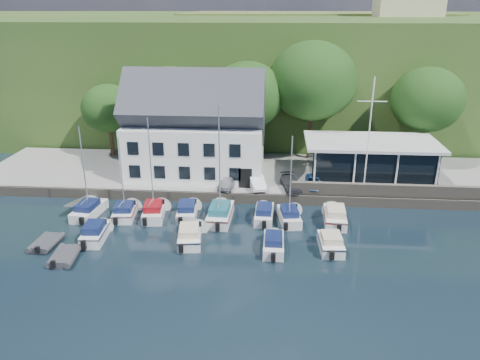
{
  "coord_description": "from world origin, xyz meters",
  "views": [
    {
      "loc": [
        1.34,
        -30.23,
        18.07
      ],
      "look_at": [
        -1.75,
        9.0,
        3.13
      ],
      "focal_mm": 35.0,
      "sensor_mm": 36.0,
      "label": 1
    }
  ],
  "objects": [
    {
      "name": "ground",
      "position": [
        0.0,
        0.0,
        0.0
      ],
      "size": [
        180.0,
        180.0,
        0.0
      ],
      "primitive_type": "plane",
      "color": "black",
      "rests_on": "ground"
    },
    {
      "name": "gangway",
      "position": [
        -16.5,
        9.0,
        0.0
      ],
      "size": [
        1.2,
        6.0,
        1.4
      ],
      "primitive_type": null,
      "color": "#BCBDC1",
      "rests_on": "ground"
    },
    {
      "name": "quay_face",
      "position": [
        0.0,
        11.0,
        0.5
      ],
      "size": [
        60.0,
        0.3,
        1.0
      ],
      "primitive_type": "cube",
      "color": "#615A4D",
      "rests_on": "ground"
    },
    {
      "name": "boat_r1_1",
      "position": [
        -11.96,
        7.07,
        4.11
      ],
      "size": [
        2.51,
        5.27,
        8.22
      ],
      "primitive_type": null,
      "rotation": [
        0.0,
        0.0,
        0.12
      ],
      "color": "silver",
      "rests_on": "ground"
    },
    {
      "name": "club_pavilion",
      "position": [
        11.0,
        16.0,
        3.05
      ],
      "size": [
        13.2,
        7.2,
        4.1
      ],
      "primitive_type": null,
      "color": "black",
      "rests_on": "quay"
    },
    {
      "name": "hillside",
      "position": [
        0.0,
        62.0,
        8.0
      ],
      "size": [
        160.0,
        75.0,
        16.0
      ],
      "primitive_type": "cube",
      "color": "#2D4A1B",
      "rests_on": "ground"
    },
    {
      "name": "tree_0",
      "position": [
        -18.01,
        21.76,
        5.24
      ],
      "size": [
        6.2,
        6.2,
        8.48
      ],
      "primitive_type": null,
      "color": "#173510",
      "rests_on": "quay"
    },
    {
      "name": "boat_r2_0",
      "position": [
        -13.06,
        2.72,
        0.75
      ],
      "size": [
        2.18,
        5.49,
        1.5
      ],
      "primitive_type": null,
      "rotation": [
        0.0,
        0.0,
        0.07
      ],
      "color": "silver",
      "rests_on": "ground"
    },
    {
      "name": "car_dgrey",
      "position": [
        2.97,
        12.63,
        1.57
      ],
      "size": [
        2.37,
        4.17,
        1.14
      ],
      "primitive_type": "imported",
      "rotation": [
        0.0,
        0.0,
        0.21
      ],
      "color": "#2E2F34",
      "rests_on": "quay"
    },
    {
      "name": "boat_r2_2",
      "position": [
        -5.32,
        2.93,
        0.72
      ],
      "size": [
        2.69,
        5.86,
        1.43
      ],
      "primitive_type": null,
      "rotation": [
        0.0,
        0.0,
        0.13
      ],
      "color": "silver",
      "rests_on": "ground"
    },
    {
      "name": "boat_r1_4",
      "position": [
        -3.35,
        7.1,
        4.8
      ],
      "size": [
        2.35,
        6.77,
        9.6
      ],
      "primitive_type": null,
      "rotation": [
        0.0,
        0.0,
        -0.03
      ],
      "color": "silver",
      "rests_on": "ground"
    },
    {
      "name": "tree_3",
      "position": [
        5.26,
        22.59,
        7.68
      ],
      "size": [
        9.77,
        9.77,
        13.36
      ],
      "primitive_type": null,
      "color": "#173510",
      "rests_on": "quay"
    },
    {
      "name": "harbor_building",
      "position": [
        -7.0,
        16.5,
        5.35
      ],
      "size": [
        14.4,
        8.2,
        8.7
      ],
      "primitive_type": null,
      "color": "white",
      "rests_on": "quay"
    },
    {
      "name": "flagpole",
      "position": [
        9.94,
        12.41,
        6.48
      ],
      "size": [
        2.63,
        0.2,
        10.97
      ],
      "primitive_type": null,
      "color": "white",
      "rests_on": "quay"
    },
    {
      "name": "car_blue",
      "position": [
        5.17,
        13.08,
        1.61
      ],
      "size": [
        1.96,
        3.73,
        1.22
      ],
      "primitive_type": "imported",
      "rotation": [
        0.0,
        0.0,
        -0.16
      ],
      "color": "#32619B",
      "rests_on": "quay"
    },
    {
      "name": "boat_r1_2",
      "position": [
        -9.34,
        7.18,
        4.56
      ],
      "size": [
        2.6,
        5.74,
        9.11
      ],
      "primitive_type": null,
      "rotation": [
        0.0,
        0.0,
        0.13
      ],
      "color": "silver",
      "rests_on": "ground"
    },
    {
      "name": "boat_r1_5",
      "position": [
        0.52,
        7.58,
        0.69
      ],
      "size": [
        1.87,
        5.74,
        1.38
      ],
      "primitive_type": null,
      "rotation": [
        0.0,
        0.0,
        -0.03
      ],
      "color": "silver",
      "rests_on": "ground"
    },
    {
      "name": "seawall",
      "position": [
        12.0,
        11.4,
        1.6
      ],
      "size": [
        18.0,
        0.5,
        1.2
      ],
      "primitive_type": "cube",
      "color": "#615A4D",
      "rests_on": "quay"
    },
    {
      "name": "tree_5",
      "position": [
        17.74,
        21.95,
        6.36
      ],
      "size": [
        7.85,
        7.85,
        10.73
      ],
      "primitive_type": null,
      "color": "#173510",
      "rests_on": "quay"
    },
    {
      "name": "car_white",
      "position": [
        -0.45,
        12.82,
        1.64
      ],
      "size": [
        2.32,
        4.09,
        1.28
      ],
      "primitive_type": "imported",
      "rotation": [
        0.0,
        0.0,
        0.26
      ],
      "color": "white",
      "rests_on": "quay"
    },
    {
      "name": "quay",
      "position": [
        0.0,
        17.5,
        0.5
      ],
      "size": [
        60.0,
        13.0,
        1.0
      ],
      "primitive_type": "cube",
      "color": "gray",
      "rests_on": "ground"
    },
    {
      "name": "boat_r1_7",
      "position": [
        6.71,
        7.36,
        0.77
      ],
      "size": [
        2.24,
        6.03,
        1.55
      ],
      "primitive_type": null,
      "rotation": [
        0.0,
        0.0,
        -0.04
      ],
      "color": "silver",
      "rests_on": "ground"
    },
    {
      "name": "tree_1",
      "position": [
        -10.79,
        22.23,
        6.22
      ],
      "size": [
        7.64,
        7.64,
        10.44
      ],
      "primitive_type": null,
      "color": "#173510",
      "rests_on": "quay"
    },
    {
      "name": "boat_r2_4",
      "position": [
        5.86,
        2.52,
        0.7
      ],
      "size": [
        2.15,
        5.0,
        1.41
      ],
      "primitive_type": null,
      "rotation": [
        0.0,
        0.0,
        0.05
      ],
      "color": "silver",
      "rests_on": "ground"
    },
    {
      "name": "dinghy_1",
      "position": [
        -14.21,
        -0.61,
        0.38
      ],
      "size": [
        2.27,
        3.44,
        0.76
      ],
      "primitive_type": null,
      "rotation": [
        0.0,
        0.0,
        0.1
      ],
      "color": "#323337",
      "rests_on": "ground"
    },
    {
      "name": "boat_r1_6",
      "position": [
        2.73,
        7.26,
        4.27
      ],
      "size": [
        2.6,
        5.62,
        8.54
      ],
      "primitive_type": null,
      "rotation": [
        0.0,
        0.0,
        0.16
      ],
      "color": "silver",
      "rests_on": "ground"
    },
    {
      "name": "field_patch",
      "position": [
        8.0,
        70.0,
        16.15
      ],
      "size": [
        50.0,
        30.0,
        0.3
      ],
      "primitive_type": "cube",
      "color": "#616834",
      "rests_on": "hillside"
    },
    {
      "name": "car_silver",
      "position": [
        -3.17,
        12.44,
        1.58
      ],
      "size": [
        2.12,
        3.62,
        1.16
      ],
      "primitive_type": "imported",
      "rotation": [
        0.0,
        0.0,
        -0.23
      ],
      "color": "#A6A7AB",
      "rests_on": "quay"
    },
    {
      "name": "boat_r2_3",
      "position": [
        1.42,
        2.11,
        0.69
      ],
      "size": [
        1.72,
        5.47,
        1.38
      ],
      "primitive_type": null,
      "rotation": [
        0.0,
        0.0,
        -0.0
      ],
      "color": "silver",
      "rests_on": "ground"
    },
    {
      "name": "boat_r1_0",
      "position": [
        -15.32,
        7.13,
        4.24
      ],
      "size": [
        2.61,
        6.22,
        8.48
      ],
      "primitive_type": null,
      "rotation": [
        0.0,
        0.0,
        -0.11
      ],
      "color": "silver",
      "rests_on": "ground"
    },
    {
      "name": "boat_r1_3",
      "position": [
        -6.39,
        7.57,
        0.72
      ],
      "size": [
        2.35,
        5.7,
        1.44
      ],
      "primitive_type": null,
      "rotation": [
        0.0,
        0.0,
        0.1
      ],
      "color": "silver",
      "rests_on": "ground"
    },
    {
      "name": "dinghy_0",
      "position": [
        -16.58,
        1.29,
        0.37
      ],
      "size": [
        2.03,
        3.23,
        0.73
      ],
      "primitive_type": null,
      "rotation": [
        0.0,
        0.0,
        -0.05
      ],
      "color": "#323337",
      "rests_on": "ground"
    },
    {
      "name": "tree_2",
      "position": [
        -1.91,
        21.28,
        6.61
      ],
      "size": [
        8.21,
        8.21,
        11.21
      ],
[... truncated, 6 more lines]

